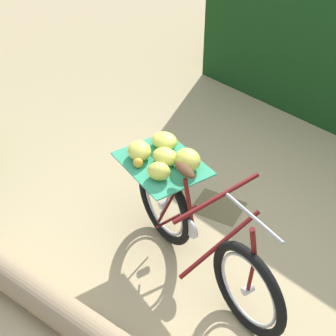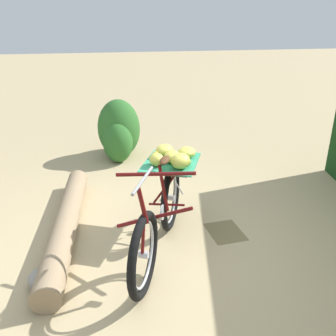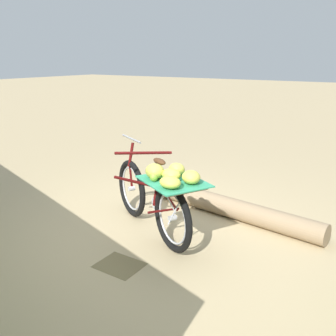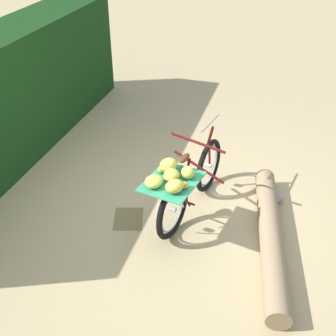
{
  "view_description": "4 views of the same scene",
  "coord_description": "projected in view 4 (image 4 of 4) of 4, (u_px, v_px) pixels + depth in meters",
  "views": [
    {
      "loc": [
        -1.1,
        2.64,
        3.22
      ],
      "look_at": [
        0.35,
        -0.04,
        0.8
      ],
      "focal_mm": 54.88,
      "sensor_mm": 36.0,
      "label": 1
    },
    {
      "loc": [
        -2.85,
        0.83,
        2.09
      ],
      "look_at": [
        0.34,
        -0.04,
        0.75
      ],
      "focal_mm": 37.06,
      "sensor_mm": 36.0,
      "label": 2
    },
    {
      "loc": [
        2.35,
        -3.13,
        1.97
      ],
      "look_at": [
        0.39,
        -0.14,
        0.92
      ],
      "focal_mm": 40.26,
      "sensor_mm": 36.0,
      "label": 3
    },
    {
      "loc": [
        4.29,
        -0.15,
        3.5
      ],
      "look_at": [
        0.29,
        -0.15,
        0.86
      ],
      "focal_mm": 45.9,
      "sensor_mm": 36.0,
      "label": 4
    }
  ],
  "objects": [
    {
      "name": "foliage_hedge",
      "position": [
        5.0,
        99.0,
        6.22
      ],
      "size": [
        5.67,
        2.5,
        1.83
      ],
      "primitive_type": "cube",
      "rotation": [
        0.0,
        0.0,
        5.99
      ],
      "color": "#143814",
      "rests_on": "ground_plane"
    },
    {
      "name": "path_stone",
      "position": [
        275.0,
        196.0,
        5.66
      ],
      "size": [
        0.24,
        0.2,
        0.15
      ],
      "primitive_type": "ellipsoid",
      "color": "gray",
      "rests_on": "ground_plane"
    },
    {
      "name": "bicycle",
      "position": [
        187.0,
        183.0,
        5.17
      ],
      "size": [
        1.71,
        1.1,
        1.03
      ],
      "rotation": [
        0.0,
        0.0,
        2.66
      ],
      "color": "black",
      "rests_on": "ground_plane"
    },
    {
      "name": "ground_plane",
      "position": [
        179.0,
        211.0,
        5.51
      ],
      "size": [
        60.0,
        60.0,
        0.0
      ],
      "primitive_type": "plane",
      "color": "tan"
    },
    {
      "name": "fallen_log",
      "position": [
        270.0,
        235.0,
        4.95
      ],
      "size": [
        2.4,
        0.57,
        0.26
      ],
      "primitive_type": "cylinder",
      "rotation": [
        0.0,
        1.57,
        -0.13
      ],
      "color": "#937A5B",
      "rests_on": "ground_plane"
    },
    {
      "name": "leaf_litter_patch",
      "position": [
        128.0,
        219.0,
        5.38
      ],
      "size": [
        0.44,
        0.36,
        0.01
      ],
      "primitive_type": "cube",
      "color": "olive",
      "rests_on": "ground_plane"
    }
  ]
}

